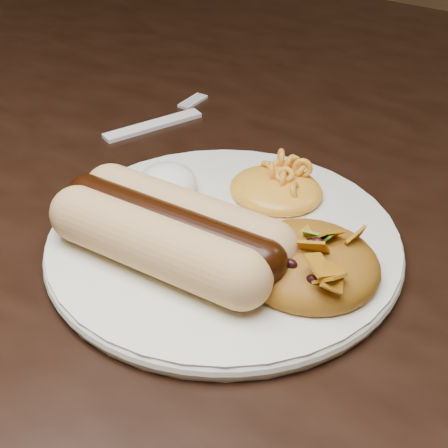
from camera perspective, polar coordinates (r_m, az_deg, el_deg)
The scene contains 7 objects.
table at distance 0.68m, azimuth 6.02°, elevation -0.56°, with size 1.60×0.90×0.75m.
plate at distance 0.49m, azimuth -0.00°, elevation -1.57°, with size 0.25×0.25×0.01m, color white.
hotdog at distance 0.46m, azimuth -4.47°, elevation -0.48°, with size 0.15×0.07×0.04m.
mac_and_cheese at distance 0.53m, azimuth 4.38°, elevation 3.75°, with size 0.07×0.07×0.03m, color #ED9547.
sour_cream at distance 0.53m, azimuth -4.77°, elevation 3.97°, with size 0.05×0.05×0.03m, color white.
taco_salad at distance 0.45m, azimuth 7.07°, elevation -2.38°, with size 0.10×0.09×0.04m.
fork at distance 0.66m, azimuth -5.92°, elevation 8.17°, with size 0.02×0.16×0.00m, color white.
Camera 1 is at (0.24, -0.50, 1.05)m, focal length 55.00 mm.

